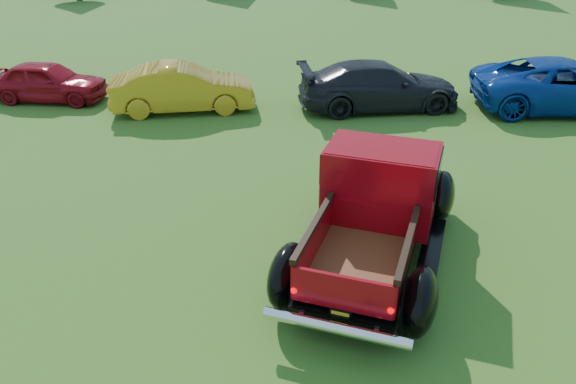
{
  "coord_description": "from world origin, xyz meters",
  "views": [
    {
      "loc": [
        0.35,
        -8.55,
        5.7
      ],
      "look_at": [
        0.56,
        0.2,
        1.12
      ],
      "focal_mm": 35.0,
      "sensor_mm": 36.0,
      "label": 1
    }
  ],
  "objects_px": {
    "show_car_red": "(48,81)",
    "show_car_blue": "(567,85)",
    "show_car_yellow": "(183,88)",
    "show_car_grey": "(379,86)",
    "pickup_truck": "(379,201)"
  },
  "relations": [
    {
      "from": "show_car_red",
      "to": "pickup_truck",
      "type": "bearing_deg",
      "value": -126.15
    },
    {
      "from": "show_car_grey",
      "to": "show_car_blue",
      "type": "height_order",
      "value": "show_car_blue"
    },
    {
      "from": "show_car_grey",
      "to": "show_car_blue",
      "type": "bearing_deg",
      "value": -98.8
    },
    {
      "from": "pickup_truck",
      "to": "show_car_grey",
      "type": "height_order",
      "value": "pickup_truck"
    },
    {
      "from": "show_car_grey",
      "to": "show_car_yellow",
      "type": "bearing_deg",
      "value": 84.59
    },
    {
      "from": "show_car_yellow",
      "to": "show_car_grey",
      "type": "distance_m",
      "value": 5.9
    },
    {
      "from": "show_car_red",
      "to": "show_car_blue",
      "type": "xyz_separation_m",
      "value": [
        15.89,
        -1.26,
        0.14
      ]
    },
    {
      "from": "show_car_red",
      "to": "show_car_grey",
      "type": "height_order",
      "value": "show_car_grey"
    },
    {
      "from": "pickup_truck",
      "to": "show_car_red",
      "type": "xyz_separation_m",
      "value": [
        -8.98,
        8.68,
        -0.32
      ]
    },
    {
      "from": "show_car_blue",
      "to": "show_car_red",
      "type": "bearing_deg",
      "value": 88.05
    },
    {
      "from": "show_car_red",
      "to": "show_car_yellow",
      "type": "distance_m",
      "value": 4.52
    },
    {
      "from": "pickup_truck",
      "to": "show_car_grey",
      "type": "xyz_separation_m",
      "value": [
        1.32,
        7.69,
        -0.23
      ]
    },
    {
      "from": "show_car_grey",
      "to": "pickup_truck",
      "type": "bearing_deg",
      "value": 164.17
    },
    {
      "from": "show_car_red",
      "to": "show_car_blue",
      "type": "distance_m",
      "value": 15.94
    },
    {
      "from": "pickup_truck",
      "to": "show_car_red",
      "type": "relative_size",
      "value": 1.56
    }
  ]
}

